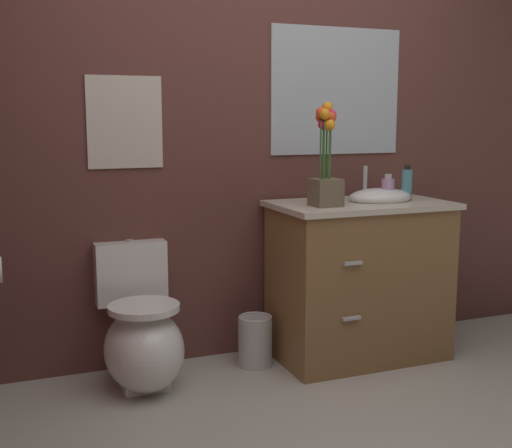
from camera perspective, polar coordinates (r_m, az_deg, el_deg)
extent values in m
cube|color=brown|center=(3.70, 2.85, 8.34)|extent=(4.52, 0.05, 2.50)
ellipsoid|color=white|center=(3.27, -9.65, -10.67)|extent=(0.38, 0.48, 0.40)
cube|color=white|center=(3.35, -9.78, -12.16)|extent=(0.22, 0.26, 0.18)
cube|color=white|center=(3.45, -10.80, -4.12)|extent=(0.36, 0.13, 0.32)
cylinder|color=white|center=(3.19, -9.67, -7.14)|extent=(0.34, 0.34, 0.03)
cylinder|color=#B7B7BC|center=(3.42, -10.88, -1.50)|extent=(0.04, 0.04, 0.02)
cube|color=brown|center=(3.65, 8.88, -5.04)|extent=(0.90, 0.52, 0.83)
cube|color=beige|center=(3.57, 9.05, 1.65)|extent=(0.94, 0.56, 0.03)
ellipsoid|color=white|center=(3.63, 10.69, 2.29)|extent=(0.36, 0.26, 0.10)
cylinder|color=#B7B7BC|center=(3.75, 9.42, 3.62)|extent=(0.02, 0.02, 0.18)
cube|color=#B7B7BC|center=(3.28, 8.37, -3.37)|extent=(0.10, 0.02, 0.02)
cube|color=#B7B7BC|center=(3.35, 8.26, -8.08)|extent=(0.10, 0.02, 0.02)
cube|color=brown|center=(3.37, 6.05, 2.73)|extent=(0.14, 0.14, 0.14)
cylinder|color=#386B2D|center=(3.35, 6.45, 6.62)|extent=(0.01, 0.01, 0.32)
sphere|color=#E01E51|center=(3.35, 6.50, 9.34)|extent=(0.06, 0.06, 0.06)
cylinder|color=#386B2D|center=(3.37, 6.14, 6.97)|extent=(0.01, 0.01, 0.36)
sphere|color=orange|center=(3.36, 6.19, 10.00)|extent=(0.06, 0.06, 0.06)
cylinder|color=#386B2D|center=(3.38, 5.60, 6.57)|extent=(0.01, 0.01, 0.31)
sphere|color=#EA4C23|center=(3.38, 5.64, 9.19)|extent=(0.06, 0.06, 0.06)
cylinder|color=#386B2D|center=(3.35, 5.82, 6.25)|extent=(0.01, 0.01, 0.27)
sphere|color=#E01E51|center=(3.35, 5.86, 8.58)|extent=(0.06, 0.06, 0.06)
cylinder|color=#386B2D|center=(3.33, 5.61, 6.72)|extent=(0.01, 0.01, 0.33)
sphere|color=#EA4C23|center=(3.33, 5.66, 9.56)|extent=(0.06, 0.06, 0.06)
cylinder|color=#386B2D|center=(3.32, 5.92, 6.65)|extent=(0.01, 0.01, 0.32)
sphere|color=orange|center=(3.32, 5.97, 9.43)|extent=(0.06, 0.06, 0.06)
cylinder|color=#386B2D|center=(3.33, 6.35, 6.20)|extent=(0.01, 0.01, 0.27)
sphere|color=orange|center=(3.33, 6.39, 8.52)|extent=(0.06, 0.06, 0.06)
cylinder|color=#386B2D|center=(3.35, 6.46, 6.55)|extent=(0.01, 0.01, 0.31)
sphere|color=#EA4C23|center=(3.34, 6.50, 9.20)|extent=(0.06, 0.06, 0.06)
cylinder|color=#B28CBF|center=(3.61, 11.33, 2.90)|extent=(0.07, 0.07, 0.12)
cylinder|color=#B7B7BC|center=(3.61, 11.36, 4.05)|extent=(0.04, 0.04, 0.02)
cylinder|color=teal|center=(3.69, 12.91, 3.33)|extent=(0.06, 0.06, 0.17)
cylinder|color=black|center=(3.69, 12.96, 4.80)|extent=(0.03, 0.03, 0.02)
cylinder|color=#B7B7BC|center=(3.54, -0.08, -10.16)|extent=(0.18, 0.18, 0.26)
torus|color=#B7B7BC|center=(3.50, -0.08, -8.08)|extent=(0.18, 0.18, 0.01)
cube|color=beige|center=(3.39, -11.28, 8.62)|extent=(0.38, 0.01, 0.46)
cube|color=#B2BCC6|center=(3.80, 6.97, 11.32)|extent=(0.80, 0.01, 0.70)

